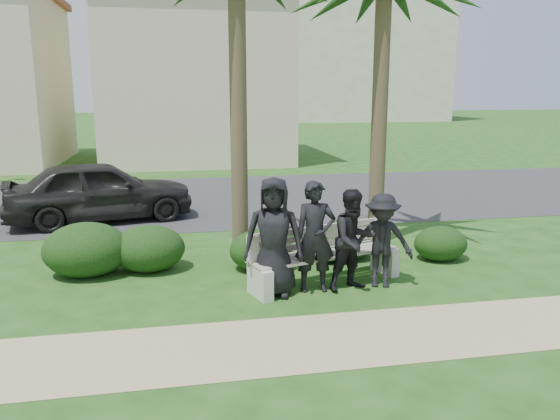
# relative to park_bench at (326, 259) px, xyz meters

# --- Properties ---
(ground) EXTENTS (160.00, 160.00, 0.00)m
(ground) POSITION_rel_park_bench_xyz_m (-0.35, -0.26, -0.41)
(ground) COLOR #1A4714
(ground) RESTS_ON ground
(footpath) EXTENTS (30.00, 1.60, 0.01)m
(footpath) POSITION_rel_park_bench_xyz_m (-0.35, -2.06, -0.41)
(footpath) COLOR tan
(footpath) RESTS_ON ground
(asphalt_street) EXTENTS (160.00, 8.00, 0.01)m
(asphalt_street) POSITION_rel_park_bench_xyz_m (-0.35, 7.74, -0.41)
(asphalt_street) COLOR #2D2D30
(asphalt_street) RESTS_ON ground
(stucco_bldg_right) EXTENTS (8.40, 8.40, 7.30)m
(stucco_bldg_right) POSITION_rel_park_bench_xyz_m (-1.35, 17.74, 3.25)
(stucco_bldg_right) COLOR beige
(stucco_bldg_right) RESTS_ON ground
(park_bench) EXTENTS (2.77, 1.34, 0.91)m
(park_bench) POSITION_rel_park_bench_xyz_m (0.00, 0.00, 0.00)
(park_bench) COLOR #AA9E8F
(park_bench) RESTS_ON ground
(man_a) EXTENTS (1.02, 0.79, 1.86)m
(man_a) POSITION_rel_park_bench_xyz_m (-0.93, -0.35, 0.52)
(man_a) COLOR black
(man_a) RESTS_ON ground
(man_b) EXTENTS (0.67, 0.46, 1.77)m
(man_b) POSITION_rel_park_bench_xyz_m (-0.26, -0.30, 0.47)
(man_b) COLOR black
(man_b) RESTS_ON ground
(man_c) EXTENTS (0.94, 0.82, 1.63)m
(man_c) POSITION_rel_park_bench_xyz_m (0.35, -0.35, 0.40)
(man_c) COLOR black
(man_c) RESTS_ON ground
(man_d) EXTENTS (1.12, 0.84, 1.53)m
(man_d) POSITION_rel_park_bench_xyz_m (0.84, -0.30, 0.36)
(man_d) COLOR black
(man_d) RESTS_ON ground
(hedge_a) EXTENTS (1.45, 1.20, 0.95)m
(hedge_a) POSITION_rel_park_bench_xyz_m (-3.94, 1.21, 0.06)
(hedge_a) COLOR black
(hedge_a) RESTS_ON ground
(hedge_b) EXTENTS (1.28, 1.06, 0.83)m
(hedge_b) POSITION_rel_park_bench_xyz_m (-2.90, 1.26, 0.01)
(hedge_b) COLOR black
(hedge_b) RESTS_ON ground
(hedge_c) EXTENTS (1.14, 0.94, 0.74)m
(hedge_c) POSITION_rel_park_bench_xyz_m (-0.93, 0.93, -0.04)
(hedge_c) COLOR black
(hedge_c) RESTS_ON ground
(hedge_d) EXTENTS (1.04, 0.86, 0.68)m
(hedge_d) POSITION_rel_park_bench_xyz_m (0.45, 1.21, -0.07)
(hedge_d) COLOR black
(hedge_d) RESTS_ON ground
(hedge_e) EXTENTS (1.18, 0.98, 0.77)m
(hedge_e) POSITION_rel_park_bench_xyz_m (0.79, 1.31, -0.02)
(hedge_e) COLOR black
(hedge_e) RESTS_ON ground
(hedge_f) EXTENTS (1.01, 0.83, 0.66)m
(hedge_f) POSITION_rel_park_bench_xyz_m (2.48, 0.86, -0.08)
(hedge_f) COLOR black
(hedge_f) RESTS_ON ground
(car_a) EXTENTS (4.68, 2.72, 1.50)m
(car_a) POSITION_rel_park_bench_xyz_m (-4.20, 5.36, 0.34)
(car_a) COLOR black
(car_a) RESTS_ON ground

